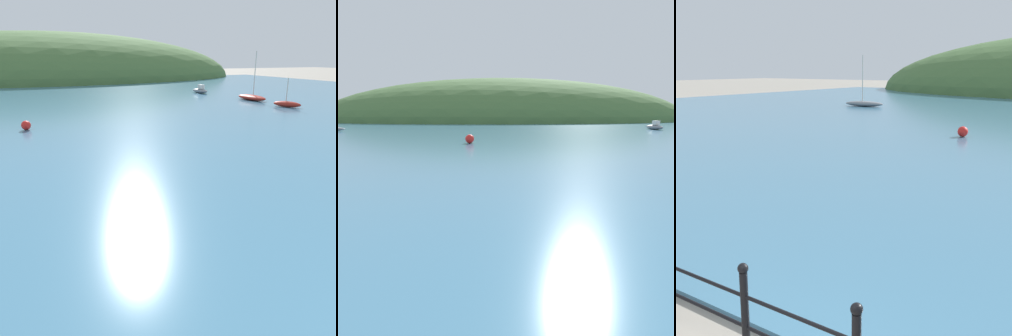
% 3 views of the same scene
% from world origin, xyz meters
% --- Properties ---
extents(water, '(80.00, 60.00, 0.10)m').
position_xyz_m(water, '(0.00, 32.00, 0.05)').
color(water, teal).
rests_on(water, ground).
extents(far_hillside, '(69.96, 38.48, 15.96)m').
position_xyz_m(far_hillside, '(0.00, 65.17, 0.00)').
color(far_hillside, '#476B38').
rests_on(far_hillside, ground).
extents(boat_nearest_quay, '(1.21, 2.33, 0.87)m').
position_xyz_m(boat_nearest_quay, '(12.32, 31.89, 0.38)').
color(boat_nearest_quay, gray).
rests_on(boat_nearest_quay, water).
extents(mooring_buoy, '(0.49, 0.49, 0.49)m').
position_xyz_m(mooring_buoy, '(-5.07, 19.04, 0.34)').
color(mooring_buoy, red).
rests_on(mooring_buoy, water).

